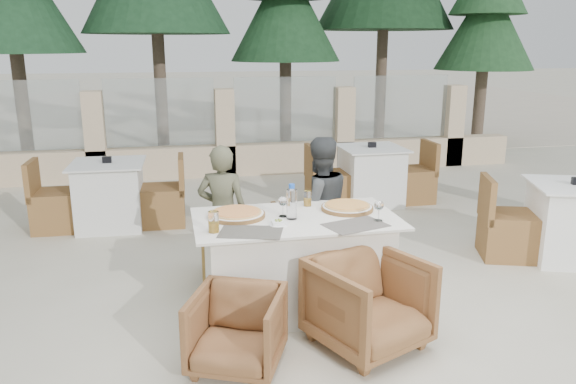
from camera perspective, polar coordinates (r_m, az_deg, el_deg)
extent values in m
plane|color=beige|center=(4.78, -0.18, -11.12)|extent=(80.00, 80.00, 0.00)
cube|color=beige|center=(18.34, -9.32, 8.12)|extent=(30.00, 16.00, 0.01)
cone|color=#1E4727|center=(11.52, -26.36, 16.66)|extent=(2.42, 2.42, 5.50)
cone|color=#1D4323|center=(11.66, -0.27, 16.85)|extent=(2.20, 2.20, 5.00)
cone|color=#224E27|center=(12.46, 19.41, 14.77)|extent=(1.98, 1.98, 4.50)
cube|color=#555149|center=(4.07, -3.79, -4.08)|extent=(0.52, 0.42, 0.00)
cube|color=#625B54|center=(4.25, 6.88, -3.36)|extent=(0.52, 0.42, 0.00)
cylinder|color=#D14F1C|center=(4.43, -5.23, -2.18)|extent=(0.51, 0.51, 0.06)
cylinder|color=orange|center=(4.62, 6.03, -1.49)|extent=(0.46, 0.46, 0.06)
cylinder|color=#BFDAFC|center=(4.33, 0.38, -0.98)|extent=(0.10, 0.10, 0.28)
cylinder|color=gold|center=(4.08, -7.57, -3.02)|extent=(0.09, 0.09, 0.16)
cylinder|color=gold|center=(4.70, 2.00, -0.64)|extent=(0.08, 0.08, 0.13)
imported|color=olive|center=(5.13, -5.11, -5.72)|extent=(0.69, 0.70, 0.59)
imported|color=brown|center=(5.28, 2.67, -4.76)|extent=(0.71, 0.73, 0.64)
imported|color=brown|center=(3.81, -5.22, -13.81)|extent=(0.76, 0.77, 0.53)
imported|color=brown|center=(4.05, 8.19, -11.10)|extent=(0.93, 0.94, 0.66)
imported|color=#54543D|center=(5.05, -6.64, -2.17)|extent=(0.52, 0.43, 1.24)
imported|color=#3B3E40|center=(5.10, 3.14, -1.60)|extent=(0.70, 0.59, 1.30)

